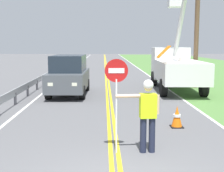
{
  "coord_description": "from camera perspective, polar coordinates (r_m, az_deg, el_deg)",
  "views": [
    {
      "loc": [
        -0.26,
        -5.26,
        2.68
      ],
      "look_at": [
        0.04,
        5.7,
        1.2
      ],
      "focal_mm": 49.99,
      "sensor_mm": 36.0,
      "label": 1
    }
  ],
  "objects": [
    {
      "name": "guardrail_left_shoulder",
      "position": [
        19.98,
        -12.91,
        1.28
      ],
      "size": [
        0.1,
        32.0,
        0.71
      ],
      "color": "#9EA0A3",
      "rests_on": "ground"
    },
    {
      "name": "edge_line_left",
      "position": [
        25.62,
        -9.02,
        1.6
      ],
      "size": [
        0.12,
        110.0,
        0.01
      ],
      "primitive_type": "cube",
      "color": "silver",
      "rests_on": "ground"
    },
    {
      "name": "centerline_yellow_right",
      "position": [
        25.41,
        -0.74,
        1.64
      ],
      "size": [
        0.11,
        110.0,
        0.01
      ],
      "primitive_type": "cube",
      "color": "yellow",
      "rests_on": "ground"
    },
    {
      "name": "traffic_cone_lead",
      "position": [
        10.35,
        11.79,
        -5.57
      ],
      "size": [
        0.4,
        0.4,
        0.7
      ],
      "color": "orange",
      "rests_on": "ground"
    },
    {
      "name": "centerline_yellow_left",
      "position": [
        25.41,
        -1.15,
        1.64
      ],
      "size": [
        0.11,
        110.0,
        0.01
      ],
      "primitive_type": "cube",
      "color": "yellow",
      "rests_on": "ground"
    },
    {
      "name": "utility_pole_near",
      "position": [
        19.89,
        15.32,
        12.37
      ],
      "size": [
        1.8,
        0.28,
        8.43
      ],
      "color": "brown",
      "rests_on": "ground"
    },
    {
      "name": "edge_line_right",
      "position": [
        25.7,
        7.11,
        1.65
      ],
      "size": [
        0.12,
        110.0,
        0.01
      ],
      "primitive_type": "cube",
      "color": "silver",
      "rests_on": "ground"
    },
    {
      "name": "oncoming_suv_nearest",
      "position": [
        16.65,
        -7.88,
        2.03
      ],
      "size": [
        2.0,
        4.65,
        2.1
      ],
      "color": "#4C5156",
      "rests_on": "ground"
    },
    {
      "name": "utility_bucket_truck",
      "position": [
        18.76,
        11.48,
        3.68
      ],
      "size": [
        2.94,
        6.9,
        5.62
      ],
      "color": "white",
      "rests_on": "ground"
    },
    {
      "name": "stop_sign_paddle",
      "position": [
        7.49,
        0.81,
        0.22
      ],
      "size": [
        0.56,
        0.04,
        2.33
      ],
      "color": "silver",
      "rests_on": "ground"
    },
    {
      "name": "flagger_worker",
      "position": [
        7.72,
        6.51,
        -4.59
      ],
      "size": [
        1.09,
        0.26,
        1.83
      ],
      "color": "#1E2338",
      "rests_on": "ground"
    }
  ]
}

